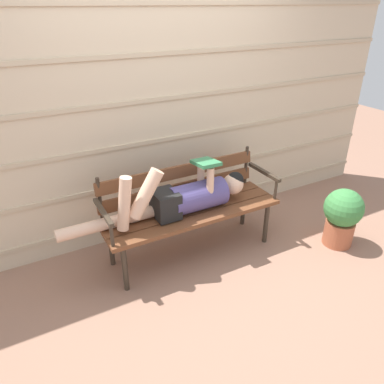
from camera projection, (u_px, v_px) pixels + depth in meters
name	position (u px, v px, depth m)	size (l,w,h in m)	color
ground_plane	(198.00, 258.00, 3.36)	(12.00, 12.00, 0.00)	#936B56
house_siding	(162.00, 119.00, 3.37)	(5.26, 0.08, 2.27)	beige
park_bench	(188.00, 203.00, 3.27)	(1.60, 0.49, 0.84)	brown
reclining_person	(183.00, 197.00, 3.12)	(1.67, 0.26, 0.51)	#514784
potted_plant	(342.00, 215.00, 3.42)	(0.36, 0.36, 0.57)	#AD5B3D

